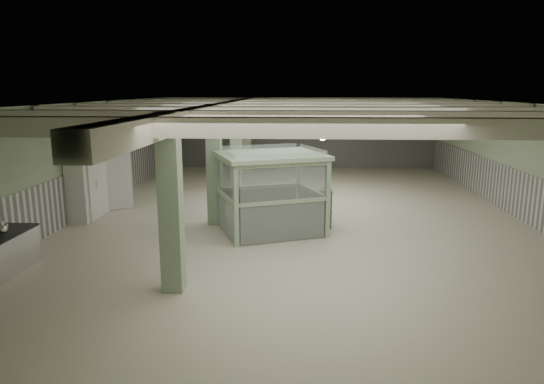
{
  "coord_description": "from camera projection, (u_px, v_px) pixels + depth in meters",
  "views": [
    {
      "loc": [
        0.0,
        -15.14,
        4.01
      ],
      "look_at": [
        -0.7,
        -2.4,
        1.3
      ],
      "focal_mm": 32.0,
      "sensor_mm": 36.0,
      "label": 1
    }
  ],
  "objects": [
    {
      "name": "floor",
      "position": [
        298.0,
        216.0,
        15.62
      ],
      "size": [
        20.0,
        20.0,
        0.0
      ],
      "primitive_type": "plane",
      "color": "beige",
      "rests_on": "ground"
    },
    {
      "name": "ceiling",
      "position": [
        299.0,
        103.0,
        14.87
      ],
      "size": [
        14.0,
        20.0,
        0.02
      ],
      "primitive_type": "cube",
      "color": "silver",
      "rests_on": "wall_back"
    },
    {
      "name": "wall_back",
      "position": [
        299.0,
        133.0,
        25.01
      ],
      "size": [
        14.0,
        0.02,
        3.6
      ],
      "primitive_type": "cube",
      "color": "#ACC19A",
      "rests_on": "floor"
    },
    {
      "name": "wall_front",
      "position": [
        297.0,
        289.0,
        5.48
      ],
      "size": [
        14.0,
        0.02,
        3.6
      ],
      "primitive_type": "cube",
      "color": "#ACC19A",
      "rests_on": "floor"
    },
    {
      "name": "wall_left",
      "position": [
        82.0,
        159.0,
        15.62
      ],
      "size": [
        0.02,
        20.0,
        3.6
      ],
      "primitive_type": "cube",
      "color": "#ACC19A",
      "rests_on": "floor"
    },
    {
      "name": "wall_right",
      "position": [
        527.0,
        163.0,
        14.86
      ],
      "size": [
        0.02,
        20.0,
        3.6
      ],
      "primitive_type": "cube",
      "color": "#ACC19A",
      "rests_on": "floor"
    },
    {
      "name": "wainscot_left",
      "position": [
        85.0,
        191.0,
        15.84
      ],
      "size": [
        0.05,
        19.9,
        1.5
      ],
      "primitive_type": "cube",
      "color": "silver",
      "rests_on": "floor"
    },
    {
      "name": "wainscot_right",
      "position": [
        522.0,
        196.0,
        15.08
      ],
      "size": [
        0.05,
        19.9,
        1.5
      ],
      "primitive_type": "cube",
      "color": "silver",
      "rests_on": "floor"
    },
    {
      "name": "wainscot_back",
      "position": [
        299.0,
        153.0,
        25.2
      ],
      "size": [
        13.9,
        0.05,
        1.5
      ],
      "primitive_type": "cube",
      "color": "silver",
      "rests_on": "floor"
    },
    {
      "name": "girder",
      "position": [
        219.0,
        110.0,
        15.05
      ],
      "size": [
        0.45,
        19.9,
        0.4
      ],
      "primitive_type": "cube",
      "color": "silver",
      "rests_on": "ceiling"
    },
    {
      "name": "beam_a",
      "position": [
        299.0,
        128.0,
        7.58
      ],
      "size": [
        13.9,
        0.35,
        0.32
      ],
      "primitive_type": "cube",
      "color": "silver",
      "rests_on": "ceiling"
    },
    {
      "name": "beam_b",
      "position": [
        299.0,
        118.0,
        10.02
      ],
      "size": [
        13.9,
        0.35,
        0.32
      ],
      "primitive_type": "cube",
      "color": "silver",
      "rests_on": "ceiling"
    },
    {
      "name": "beam_c",
      "position": [
        299.0,
        113.0,
        12.47
      ],
      "size": [
        13.9,
        0.35,
        0.32
      ],
      "primitive_type": "cube",
      "color": "silver",
      "rests_on": "ceiling"
    },
    {
      "name": "beam_d",
      "position": [
        299.0,
        109.0,
        14.91
      ],
      "size": [
        13.9,
        0.35,
        0.32
      ],
      "primitive_type": "cube",
      "color": "silver",
      "rests_on": "ceiling"
    },
    {
      "name": "beam_e",
      "position": [
        299.0,
        106.0,
        17.35
      ],
      "size": [
        13.9,
        0.35,
        0.32
      ],
      "primitive_type": "cube",
      "color": "silver",
      "rests_on": "ceiling"
    },
    {
      "name": "beam_f",
      "position": [
        299.0,
        104.0,
        19.79
      ],
      "size": [
        13.9,
        0.35,
        0.32
      ],
      "primitive_type": "cube",
      "color": "silver",
      "rests_on": "ceiling"
    },
    {
      "name": "beam_g",
      "position": [
        299.0,
        102.0,
        22.23
      ],
      "size": [
        13.9,
        0.35,
        0.32
      ],
      "primitive_type": "cube",
      "color": "silver",
      "rests_on": "ceiling"
    },
    {
      "name": "column_a",
      "position": [
        171.0,
        204.0,
        9.52
      ],
      "size": [
        0.42,
        0.42,
        3.6
      ],
      "primitive_type": "cube",
      "color": "#95AD8B",
      "rests_on": "floor"
    },
    {
      "name": "column_b",
      "position": [
        214.0,
        165.0,
        14.4
      ],
      "size": [
        0.42,
        0.42,
        3.6
      ],
      "primitive_type": "cube",
      "color": "#95AD8B",
      "rests_on": "floor"
    },
    {
      "name": "column_c",
      "position": [
        236.0,
        146.0,
        19.29
      ],
      "size": [
        0.42,
        0.42,
        3.6
      ],
      "primitive_type": "cube",
      "color": "#95AD8B",
      "rests_on": "floor"
    },
    {
      "name": "column_d",
      "position": [
        247.0,
        136.0,
        23.19
      ],
      "size": [
        0.42,
        0.42,
        3.6
      ],
      "primitive_type": "cube",
      "color": "#95AD8B",
      "rests_on": "floor"
    },
    {
      "name": "pendant_front",
      "position": [
        323.0,
        136.0,
        10.07
      ],
      "size": [
        0.44,
        0.44,
        0.22
      ],
      "primitive_type": "cone",
      "rotation": [
        3.14,
        0.0,
        0.0
      ],
      "color": "#28352A",
      "rests_on": "ceiling"
    },
    {
      "name": "pendant_mid",
      "position": [
        315.0,
        120.0,
        15.45
      ],
      "size": [
        0.44,
        0.44,
        0.22
      ],
      "primitive_type": "cone",
      "rotation": [
        3.14,
        0.0,
        0.0
      ],
      "color": "#28352A",
      "rests_on": "ceiling"
    },
    {
      "name": "pendant_back",
      "position": [
        311.0,
        113.0,
        20.33
      ],
      "size": [
        0.44,
        0.44,
        0.22
      ],
      "primitive_type": "cone",
      "rotation": [
        3.14,
        0.0,
        0.0
      ],
      "color": "#28352A",
      "rests_on": "ceiling"
    },
    {
      "name": "pitcher_far",
      "position": [
        2.0,
        228.0,
        10.49
      ],
      "size": [
        0.23,
        0.26,
        0.32
      ],
      "primitive_type": null,
      "rotation": [
        0.0,
        0.0,
        0.06
      ],
      "color": "silver",
      "rests_on": "prep_counter"
    },
    {
      "name": "walkin_cooler",
      "position": [
        93.0,
        181.0,
        15.6
      ],
      "size": [
        1.16,
        2.47,
        2.26
      ],
      "color": "silver",
      "rests_on": "floor"
    },
    {
      "name": "guard_booth",
      "position": [
        271.0,
        177.0,
        13.65
      ],
      "size": [
        3.5,
        3.26,
        2.39
      ],
      "rotation": [
        0.0,
        0.0,
        0.38
      ],
      "color": "#A1BD97",
      "rests_on": "floor"
    },
    {
      "name": "filing_cabinet",
      "position": [
        325.0,
        208.0,
        14.36
      ],
      "size": [
        0.38,
        0.54,
        1.14
      ],
      "primitive_type": "cube",
      "rotation": [
        0.0,
        0.0,
        -0.02
      ],
      "color": "#595D4E",
      "rests_on": "floor"
    }
  ]
}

